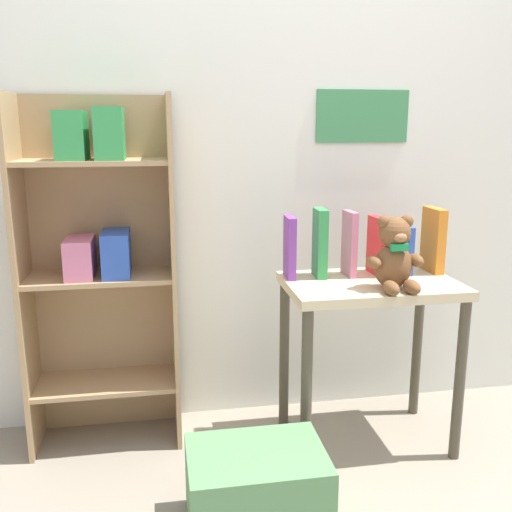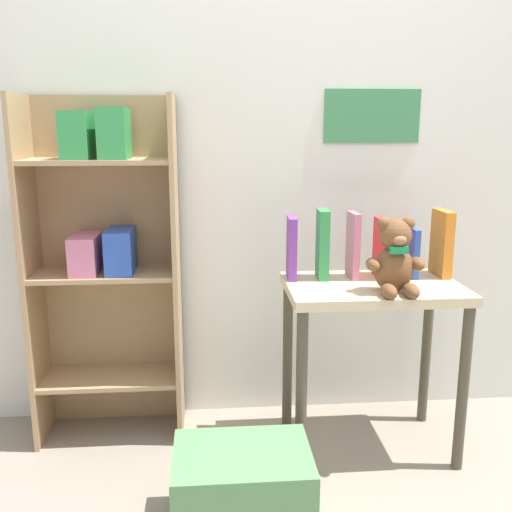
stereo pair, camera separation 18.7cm
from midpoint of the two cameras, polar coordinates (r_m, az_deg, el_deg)
The scene contains 11 objects.
wall_back at distance 2.40m, azimuth 0.22°, elevation 13.17°, with size 4.80×0.07×2.50m.
bookshelf_side at distance 2.28m, azimuth -17.64°, elevation 0.31°, with size 0.57×0.27×1.35m.
display_table at distance 2.21m, azimuth 8.96°, elevation -5.39°, with size 0.65×0.42×0.66m.
teddy_bear at distance 2.06m, azimuth 11.21°, elevation -0.01°, with size 0.20×0.19×0.27m.
book_standing_purple at distance 2.18m, azimuth 0.95°, elevation 0.85°, with size 0.03×0.12×0.24m, color purple.
book_standing_green at distance 2.19m, azimuth 4.00°, elevation 1.27°, with size 0.04×0.11×0.27m, color #33934C.
book_standing_pink at distance 2.22m, azimuth 6.97°, elevation 1.20°, with size 0.03×0.11×0.25m, color #D17093.
book_standing_red at distance 2.26m, azimuth 9.77°, elevation 1.00°, with size 0.04×0.14×0.23m, color red.
book_standing_blue at distance 2.32m, azimuth 12.38°, elevation 0.71°, with size 0.02×0.15×0.19m, color #2D51B7.
book_standing_orange at distance 2.35m, azimuth 15.16°, elevation 1.54°, with size 0.04×0.14×0.26m, color orange.
storage_bin at distance 1.92m, azimuth -2.95°, elevation -22.40°, with size 0.43×0.31×0.26m.
Camera 1 is at (-0.52, -0.94, 1.24)m, focal length 40.00 mm.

